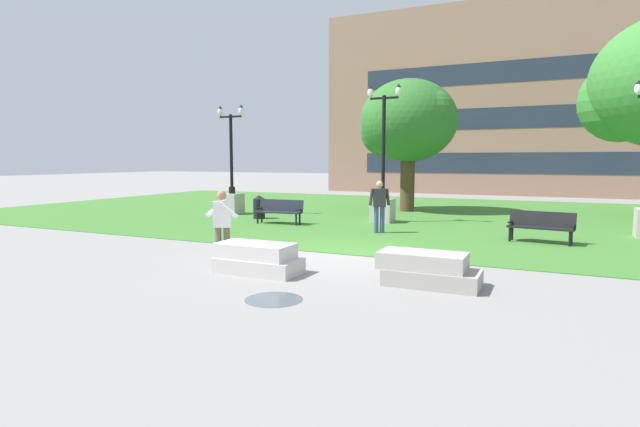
% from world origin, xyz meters
% --- Properties ---
extents(ground_plane, '(140.00, 140.00, 0.00)m').
position_xyz_m(ground_plane, '(0.00, 0.00, 0.00)').
color(ground_plane, gray).
extents(grass_lawn, '(40.00, 20.00, 0.02)m').
position_xyz_m(grass_lawn, '(0.00, 10.00, 0.01)').
color(grass_lawn, '#3D752D').
rests_on(grass_lawn, ground).
extents(concrete_block_center, '(1.82, 0.90, 0.64)m').
position_xyz_m(concrete_block_center, '(-0.65, -2.66, 0.31)').
color(concrete_block_center, '#BCB7B2').
rests_on(concrete_block_center, ground).
extents(concrete_block_left, '(1.92, 0.90, 0.64)m').
position_xyz_m(concrete_block_left, '(2.91, -2.19, 0.31)').
color(concrete_block_left, '#9E9991').
rests_on(concrete_block_left, ground).
extents(person_skateboarder, '(0.93, 0.50, 1.71)m').
position_xyz_m(person_skateboarder, '(-1.90, -2.18, 0.97)').
color(person_skateboarder, brown).
rests_on(person_skateboarder, ground).
extents(skateboard, '(0.96, 0.74, 0.14)m').
position_xyz_m(skateboard, '(-2.03, -1.91, 0.09)').
color(skateboard, maroon).
rests_on(skateboard, ground).
extents(puddle, '(1.02, 1.02, 0.01)m').
position_xyz_m(puddle, '(0.72, -4.31, 0.00)').
color(puddle, '#47515B').
rests_on(puddle, ground).
extents(park_bench_near_left, '(1.86, 0.77, 0.90)m').
position_xyz_m(park_bench_near_left, '(4.77, 4.08, 0.54)').
color(park_bench_near_left, black).
rests_on(park_bench_near_left, grass_lawn).
extents(park_bench_near_right, '(1.83, 0.63, 0.90)m').
position_xyz_m(park_bench_near_right, '(-4.25, 4.65, 0.54)').
color(park_bench_near_right, '#1E232D').
rests_on(park_bench_near_right, grass_lawn).
extents(lamp_post_left, '(1.32, 0.80, 4.77)m').
position_xyz_m(lamp_post_left, '(-7.89, 6.76, 1.00)').
color(lamp_post_left, '#ADA89E').
rests_on(lamp_post_left, grass_lawn).
extents(lamp_post_center, '(1.32, 0.80, 5.22)m').
position_xyz_m(lamp_post_center, '(-0.89, 6.77, 1.07)').
color(lamp_post_center, '#ADA89E').
rests_on(lamp_post_center, grass_lawn).
extents(tree_far_right, '(4.67, 4.44, 6.08)m').
position_xyz_m(tree_far_right, '(-1.19, 11.23, 4.14)').
color(tree_far_right, '#4C3823').
rests_on(tree_far_right, grass_lawn).
extents(trash_bin, '(0.49, 0.49, 0.96)m').
position_xyz_m(trash_bin, '(-5.85, 5.74, 0.50)').
color(trash_bin, black).
rests_on(trash_bin, grass_lawn).
extents(person_bystander_near_lawn, '(0.66, 0.46, 1.71)m').
position_xyz_m(person_bystander_near_lawn, '(-0.10, 3.95, 0.98)').
color(person_bystander_near_lawn, '#384C7A').
rests_on(person_bystander_near_lawn, grass_lawn).
extents(building_facade_distant, '(25.45, 1.03, 13.06)m').
position_xyz_m(building_facade_distant, '(1.84, 24.50, 6.52)').
color(building_facade_distant, '#8E6B56').
rests_on(building_facade_distant, ground).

